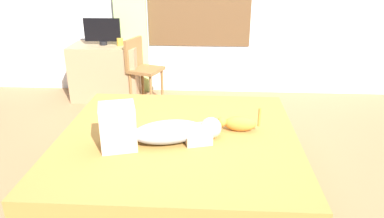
{
  "coord_description": "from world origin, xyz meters",
  "views": [
    {
      "loc": [
        0.16,
        -2.73,
        1.79
      ],
      "look_at": [
        -0.01,
        0.12,
        0.62
      ],
      "focal_mm": 34.12,
      "sensor_mm": 36.0,
      "label": 1
    }
  ],
  "objects_px": {
    "tv_monitor": "(102,31)",
    "chair_by_desk": "(141,66)",
    "bed": "(179,161)",
    "person_lying": "(156,130)",
    "cup": "(120,42)",
    "cat": "(238,123)",
    "desk": "(107,72)"
  },
  "relations": [
    {
      "from": "tv_monitor",
      "to": "chair_by_desk",
      "type": "xyz_separation_m",
      "value": [
        0.52,
        -0.17,
        -0.41
      ]
    },
    {
      "from": "bed",
      "to": "tv_monitor",
      "type": "height_order",
      "value": "tv_monitor"
    },
    {
      "from": "bed",
      "to": "chair_by_desk",
      "type": "height_order",
      "value": "chair_by_desk"
    },
    {
      "from": "person_lying",
      "to": "cup",
      "type": "distance_m",
      "value": 2.35
    },
    {
      "from": "cat",
      "to": "tv_monitor",
      "type": "xyz_separation_m",
      "value": [
        -1.68,
        1.97,
        0.38
      ]
    },
    {
      "from": "tv_monitor",
      "to": "bed",
      "type": "bearing_deg",
      "value": -60.24
    },
    {
      "from": "desk",
      "to": "cup",
      "type": "relative_size",
      "value": 9.19
    },
    {
      "from": "tv_monitor",
      "to": "cat",
      "type": "bearing_deg",
      "value": -49.55
    },
    {
      "from": "person_lying",
      "to": "cat",
      "type": "distance_m",
      "value": 0.7
    },
    {
      "from": "cat",
      "to": "chair_by_desk",
      "type": "distance_m",
      "value": 2.14
    },
    {
      "from": "chair_by_desk",
      "to": "cup",
      "type": "bearing_deg",
      "value": 154.29
    },
    {
      "from": "tv_monitor",
      "to": "chair_by_desk",
      "type": "height_order",
      "value": "tv_monitor"
    },
    {
      "from": "tv_monitor",
      "to": "person_lying",
      "type": "bearing_deg",
      "value": -65.12
    },
    {
      "from": "person_lying",
      "to": "desk",
      "type": "distance_m",
      "value": 2.46
    },
    {
      "from": "bed",
      "to": "chair_by_desk",
      "type": "relative_size",
      "value": 2.3
    },
    {
      "from": "desk",
      "to": "bed",
      "type": "bearing_deg",
      "value": -60.47
    },
    {
      "from": "person_lying",
      "to": "cat",
      "type": "relative_size",
      "value": 2.61
    },
    {
      "from": "tv_monitor",
      "to": "desk",
      "type": "bearing_deg",
      "value": 0.0
    },
    {
      "from": "desk",
      "to": "tv_monitor",
      "type": "xyz_separation_m",
      "value": [
        -0.01,
        0.0,
        0.55
      ]
    },
    {
      "from": "desk",
      "to": "chair_by_desk",
      "type": "relative_size",
      "value": 1.05
    },
    {
      "from": "desk",
      "to": "tv_monitor",
      "type": "distance_m",
      "value": 0.55
    },
    {
      "from": "bed",
      "to": "desk",
      "type": "height_order",
      "value": "desk"
    },
    {
      "from": "cat",
      "to": "cup",
      "type": "bearing_deg",
      "value": 126.71
    },
    {
      "from": "bed",
      "to": "tv_monitor",
      "type": "xyz_separation_m",
      "value": [
        -1.19,
        2.08,
        0.69
      ]
    },
    {
      "from": "cat",
      "to": "chair_by_desk",
      "type": "height_order",
      "value": "chair_by_desk"
    },
    {
      "from": "person_lying",
      "to": "cat",
      "type": "height_order",
      "value": "person_lying"
    },
    {
      "from": "chair_by_desk",
      "to": "bed",
      "type": "bearing_deg",
      "value": -70.73
    },
    {
      "from": "cat",
      "to": "cup",
      "type": "relative_size",
      "value": 3.66
    },
    {
      "from": "cup",
      "to": "desk",
      "type": "bearing_deg",
      "value": 173.05
    },
    {
      "from": "bed",
      "to": "chair_by_desk",
      "type": "xyz_separation_m",
      "value": [
        -0.67,
        1.92,
        0.28
      ]
    },
    {
      "from": "person_lying",
      "to": "chair_by_desk",
      "type": "bearing_deg",
      "value": 103.96
    },
    {
      "from": "cup",
      "to": "chair_by_desk",
      "type": "bearing_deg",
      "value": -25.71
    }
  ]
}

